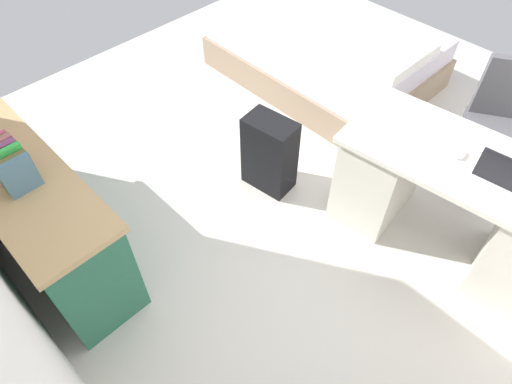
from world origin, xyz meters
TOP-DOWN VIEW (x-y plane):
  - ground_plane at (0.00, 0.00)m, footprint 5.29×5.29m
  - desk at (-0.99, -0.13)m, footprint 1.50×0.82m
  - office_chair at (-0.91, -0.89)m, footprint 0.63×0.63m
  - credenza at (0.86, 1.76)m, footprint 1.80×0.48m
  - bed at (0.78, -1.08)m, footprint 1.91×1.42m
  - suitcase_black at (0.17, 0.31)m, footprint 0.39×0.27m
  - laptop at (-1.18, -0.10)m, footprint 0.33×0.25m
  - computer_mouse at (-0.92, -0.11)m, footprint 0.07×0.11m
  - book_row at (0.67, 1.76)m, footprint 0.31×0.17m

SIDE VIEW (x-z plane):
  - ground_plane at x=0.00m, z-range 0.00..0.00m
  - bed at x=0.78m, z-range -0.05..0.53m
  - suitcase_black at x=0.17m, z-range 0.00..0.60m
  - credenza at x=0.86m, z-range 0.00..0.79m
  - desk at x=-0.99m, z-range 0.02..0.77m
  - office_chair at x=-0.91m, z-range -0.05..0.89m
  - computer_mouse at x=-0.92m, z-range 0.76..0.79m
  - laptop at x=-1.18m, z-range 0.70..0.91m
  - book_row at x=0.67m, z-range 0.77..1.01m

